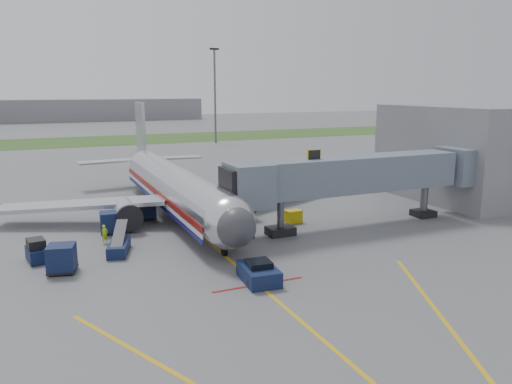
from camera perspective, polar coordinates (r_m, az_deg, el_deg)
name	(u,v)px	position (r m, az deg, el deg)	size (l,w,h in m)	color
ground	(235,264)	(34.45, -2.45, -8.25)	(400.00, 400.00, 0.00)	#565659
grass_strip	(91,141)	(121.32, -18.30, 5.54)	(300.00, 25.00, 0.01)	#2D4C1E
apron_markings	(284,306)	(28.19, 3.21, -12.93)	(21.52, 50.00, 0.01)	gold
airliner	(175,187)	(47.80, -9.19, 0.56)	(32.10, 35.67, 10.25)	silver
jet_bridge	(352,176)	(43.55, 10.96, 1.86)	(25.30, 4.00, 6.90)	slate
terminal	(458,153)	(58.35, 22.13, 4.19)	(10.00, 16.00, 10.00)	slate
light_mast_right	(215,94)	(111.42, -4.71, 11.15)	(2.00, 0.44, 20.40)	#595B60
distant_terminal	(38,111)	(200.33, -23.64, 8.50)	(120.00, 14.00, 8.00)	slate
pushback_tug	(259,273)	(31.31, 0.32, -9.22)	(2.26, 3.40, 1.35)	#0C0E38
baggage_tug	(37,251)	(37.98, -23.78, -6.23)	(1.55, 2.44, 1.60)	#0C0E38
baggage_cart_a	(146,209)	(46.93, -12.48, -1.93)	(1.70, 1.70, 1.80)	#0C0E38
baggage_cart_b	(62,259)	(35.00, -21.32, -7.10)	(2.09, 2.09, 1.87)	#0C0E38
baggage_cart_c	(111,222)	(43.02, -16.27, -3.36)	(1.77, 1.77, 1.81)	#0C0E38
belt_loader	(119,246)	(37.90, -15.39, -6.02)	(2.21, 4.12, 1.95)	#0C0E38
ground_power_cart	(293,216)	(44.78, 4.29, -2.81)	(1.50, 1.07, 1.13)	gold
ramp_worker	(105,234)	(40.37, -16.89, -4.65)	(0.54, 0.35, 1.48)	#B1E31A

